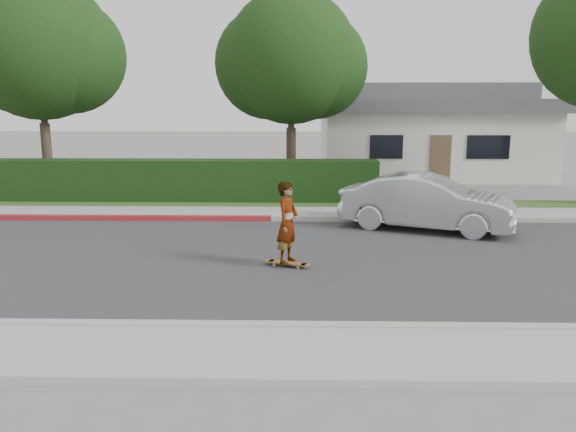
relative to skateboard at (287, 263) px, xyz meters
name	(u,v)px	position (x,y,z in m)	size (l,w,h in m)	color
ground	(217,258)	(-1.58, 0.63, -0.09)	(120.00, 120.00, 0.00)	slate
road	(217,258)	(-1.58, 0.63, -0.08)	(60.00, 8.00, 0.01)	#2D2D30
curb_near	(178,327)	(-1.58, -3.47, -0.01)	(60.00, 0.20, 0.15)	#9E9E99
sidewalk_near	(163,354)	(-1.58, -4.37, -0.03)	(60.00, 1.60, 0.12)	gray
curb_far	(237,218)	(-1.58, 4.73, -0.01)	(60.00, 0.20, 0.15)	#9E9E99
curb_red_section	(69,218)	(-6.58, 4.73, -0.01)	(12.00, 0.21, 0.15)	maroon
sidewalk_far	(241,213)	(-1.58, 5.63, -0.03)	(60.00, 1.60, 0.12)	gray
planting_strip	(246,204)	(-1.58, 7.23, -0.04)	(60.00, 1.60, 0.10)	#2D4C1E
hedge	(161,181)	(-4.58, 7.83, 0.66)	(15.00, 1.00, 1.50)	black
tree_left	(40,51)	(-9.10, 9.32, 5.18)	(5.99, 5.21, 8.00)	#33261C
tree_center	(291,62)	(-0.10, 9.82, 4.81)	(5.66, 4.84, 7.44)	#33261C
house	(425,131)	(6.42, 16.63, 2.01)	(10.60, 8.60, 4.30)	beige
skateboard	(287,263)	(0.00, 0.00, 0.00)	(1.02, 0.54, 0.09)	gold
skateboarder	(287,223)	(0.00, 0.00, 0.87)	(0.62, 0.41, 1.71)	white
car_silver	(427,202)	(3.71, 3.69, 0.67)	(1.60, 4.59, 1.51)	silver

